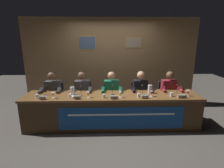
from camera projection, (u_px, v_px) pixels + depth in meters
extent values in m
plane|color=#4C4742|center=(112.00, 125.00, 4.20)|extent=(12.00, 12.00, 0.00)
cube|color=#937047|center=(110.00, 62.00, 5.36)|extent=(5.18, 0.12, 2.60)
cube|color=tan|center=(87.00, 43.00, 5.13)|extent=(0.51, 0.02, 0.39)
cube|color=slate|center=(87.00, 43.00, 5.12)|extent=(0.47, 0.01, 0.35)
cube|color=tan|center=(134.00, 43.00, 5.17)|extent=(0.46, 0.02, 0.30)
cube|color=gray|center=(134.00, 43.00, 5.16)|extent=(0.42, 0.01, 0.26)
cube|color=brown|center=(112.00, 96.00, 4.02)|extent=(3.98, 0.79, 0.05)
cube|color=#402A16|center=(113.00, 118.00, 3.75)|extent=(3.92, 0.04, 0.71)
cube|color=#402A16|center=(28.00, 112.00, 4.06)|extent=(0.08, 0.71, 0.71)
cube|color=#402A16|center=(193.00, 110.00, 4.17)|extent=(0.08, 0.71, 0.71)
cube|color=#19478C|center=(122.00, 118.00, 3.73)|extent=(2.67, 0.01, 0.50)
cube|color=white|center=(122.00, 115.00, 3.71)|extent=(2.27, 0.00, 0.04)
cylinder|color=black|center=(56.00, 116.00, 4.64)|extent=(0.44, 0.44, 0.02)
cylinder|color=black|center=(55.00, 109.00, 4.59)|extent=(0.05, 0.05, 0.39)
cube|color=#232328|center=(55.00, 101.00, 4.53)|extent=(0.44, 0.44, 0.03)
cube|color=#232328|center=(56.00, 90.00, 4.67)|extent=(0.40, 0.05, 0.44)
cylinder|color=black|center=(47.00, 114.00, 4.24)|extent=(0.10, 0.10, 0.45)
cylinder|color=black|center=(55.00, 114.00, 4.25)|extent=(0.10, 0.10, 0.45)
cylinder|color=black|center=(48.00, 101.00, 4.32)|extent=(0.13, 0.34, 0.13)
cylinder|color=black|center=(56.00, 101.00, 4.32)|extent=(0.13, 0.34, 0.13)
cube|color=#38383D|center=(53.00, 90.00, 4.43)|extent=(0.36, 0.20, 0.48)
sphere|color=brown|center=(52.00, 76.00, 4.31)|extent=(0.19, 0.19, 0.19)
sphere|color=black|center=(52.00, 75.00, 4.32)|extent=(0.17, 0.17, 0.17)
cylinder|color=#38383D|center=(43.00, 91.00, 4.32)|extent=(0.09, 0.30, 0.25)
cylinder|color=#38383D|center=(61.00, 90.00, 4.33)|extent=(0.09, 0.30, 0.25)
cylinder|color=#38383D|center=(41.00, 91.00, 4.16)|extent=(0.07, 0.24, 0.07)
cylinder|color=#38383D|center=(59.00, 91.00, 4.17)|extent=(0.07, 0.24, 0.07)
cube|color=white|center=(42.00, 98.00, 3.67)|extent=(0.16, 0.03, 0.08)
cube|color=white|center=(43.00, 97.00, 3.70)|extent=(0.16, 0.03, 0.08)
cube|color=black|center=(42.00, 98.00, 3.66)|extent=(0.11, 0.01, 0.01)
cylinder|color=white|center=(53.00, 98.00, 3.78)|extent=(0.06, 0.06, 0.00)
cylinder|color=white|center=(53.00, 97.00, 3.77)|extent=(0.01, 0.01, 0.05)
cone|color=white|center=(53.00, 94.00, 3.76)|extent=(0.06, 0.06, 0.06)
cylinder|color=yellow|center=(53.00, 94.00, 3.76)|extent=(0.04, 0.04, 0.04)
cylinder|color=silver|center=(37.00, 96.00, 3.76)|extent=(0.06, 0.06, 0.08)
cylinder|color=silver|center=(37.00, 97.00, 3.77)|extent=(0.05, 0.05, 0.05)
cylinder|color=black|center=(45.00, 95.00, 3.92)|extent=(0.06, 0.06, 0.02)
cylinder|color=black|center=(46.00, 90.00, 3.96)|extent=(0.01, 0.13, 0.18)
sphere|color=#2D2D2D|center=(47.00, 86.00, 4.00)|extent=(0.03, 0.03, 0.03)
cylinder|color=black|center=(84.00, 116.00, 4.66)|extent=(0.44, 0.44, 0.02)
cylinder|color=black|center=(83.00, 108.00, 4.61)|extent=(0.05, 0.05, 0.39)
cube|color=#232328|center=(83.00, 101.00, 4.55)|extent=(0.44, 0.44, 0.03)
cube|color=#232328|center=(84.00, 90.00, 4.69)|extent=(0.40, 0.05, 0.44)
cylinder|color=black|center=(78.00, 114.00, 4.26)|extent=(0.10, 0.10, 0.45)
cylinder|color=black|center=(86.00, 114.00, 4.27)|extent=(0.10, 0.10, 0.45)
cylinder|color=black|center=(78.00, 101.00, 4.34)|extent=(0.13, 0.34, 0.13)
cylinder|color=black|center=(86.00, 101.00, 4.35)|extent=(0.13, 0.34, 0.13)
cube|color=#38383D|center=(83.00, 90.00, 4.45)|extent=(0.36, 0.20, 0.48)
sphere|color=brown|center=(82.00, 76.00, 4.33)|extent=(0.19, 0.19, 0.19)
sphere|color=black|center=(82.00, 75.00, 4.34)|extent=(0.17, 0.17, 0.17)
cylinder|color=#38383D|center=(73.00, 90.00, 4.34)|extent=(0.09, 0.30, 0.25)
cylinder|color=#38383D|center=(90.00, 90.00, 4.35)|extent=(0.09, 0.30, 0.25)
cylinder|color=#38383D|center=(72.00, 91.00, 4.18)|extent=(0.07, 0.24, 0.07)
cylinder|color=#38383D|center=(90.00, 91.00, 4.19)|extent=(0.07, 0.24, 0.07)
cube|color=white|center=(77.00, 98.00, 3.69)|extent=(0.16, 0.03, 0.08)
cube|color=white|center=(77.00, 97.00, 3.72)|extent=(0.16, 0.03, 0.08)
cube|color=black|center=(77.00, 98.00, 3.68)|extent=(0.11, 0.01, 0.01)
cylinder|color=white|center=(88.00, 97.00, 3.82)|extent=(0.06, 0.06, 0.00)
cylinder|color=white|center=(88.00, 96.00, 3.81)|extent=(0.01, 0.01, 0.05)
cone|color=white|center=(88.00, 93.00, 3.80)|extent=(0.06, 0.06, 0.06)
cylinder|color=orange|center=(88.00, 94.00, 3.80)|extent=(0.04, 0.04, 0.04)
cylinder|color=silver|center=(70.00, 96.00, 3.79)|extent=(0.06, 0.06, 0.08)
cylinder|color=silver|center=(70.00, 96.00, 3.80)|extent=(0.05, 0.05, 0.05)
cylinder|color=black|center=(80.00, 96.00, 3.88)|extent=(0.06, 0.06, 0.02)
cylinder|color=black|center=(81.00, 91.00, 3.92)|extent=(0.01, 0.13, 0.18)
sphere|color=#2D2D2D|center=(81.00, 86.00, 3.96)|extent=(0.03, 0.03, 0.03)
cylinder|color=black|center=(111.00, 115.00, 4.68)|extent=(0.44, 0.44, 0.02)
cylinder|color=black|center=(111.00, 108.00, 4.63)|extent=(0.05, 0.05, 0.39)
cube|color=#232328|center=(111.00, 100.00, 4.57)|extent=(0.44, 0.44, 0.03)
cube|color=#232328|center=(111.00, 90.00, 4.71)|extent=(0.40, 0.05, 0.44)
cylinder|color=black|center=(108.00, 114.00, 4.29)|extent=(0.10, 0.10, 0.45)
cylinder|color=black|center=(116.00, 113.00, 4.29)|extent=(0.10, 0.10, 0.45)
cylinder|color=black|center=(108.00, 101.00, 4.36)|extent=(0.13, 0.34, 0.13)
cylinder|color=black|center=(116.00, 101.00, 4.37)|extent=(0.13, 0.34, 0.13)
cube|color=#196047|center=(111.00, 90.00, 4.47)|extent=(0.36, 0.20, 0.48)
sphere|color=tan|center=(111.00, 75.00, 4.35)|extent=(0.19, 0.19, 0.19)
sphere|color=#331E0F|center=(111.00, 75.00, 4.37)|extent=(0.17, 0.17, 0.17)
cylinder|color=#196047|center=(103.00, 90.00, 4.36)|extent=(0.09, 0.30, 0.25)
cylinder|color=#196047|center=(120.00, 90.00, 4.37)|extent=(0.09, 0.30, 0.25)
cylinder|color=#196047|center=(103.00, 91.00, 4.20)|extent=(0.07, 0.24, 0.07)
cylinder|color=#196047|center=(120.00, 91.00, 4.21)|extent=(0.07, 0.24, 0.07)
cube|color=white|center=(114.00, 97.00, 3.69)|extent=(0.17, 0.03, 0.08)
cube|color=white|center=(114.00, 97.00, 3.73)|extent=(0.17, 0.03, 0.08)
cube|color=black|center=(114.00, 98.00, 3.69)|extent=(0.12, 0.01, 0.01)
cylinder|color=white|center=(120.00, 97.00, 3.83)|extent=(0.06, 0.06, 0.00)
cylinder|color=white|center=(120.00, 96.00, 3.82)|extent=(0.01, 0.01, 0.05)
cone|color=white|center=(120.00, 93.00, 3.81)|extent=(0.06, 0.06, 0.06)
cylinder|color=yellow|center=(120.00, 94.00, 3.81)|extent=(0.04, 0.04, 0.04)
cylinder|color=silver|center=(104.00, 96.00, 3.78)|extent=(0.06, 0.06, 0.08)
cylinder|color=silver|center=(104.00, 97.00, 3.79)|extent=(0.05, 0.05, 0.05)
cylinder|color=black|center=(113.00, 95.00, 3.96)|extent=(0.06, 0.06, 0.02)
cylinder|color=black|center=(113.00, 90.00, 3.99)|extent=(0.01, 0.13, 0.18)
sphere|color=#2D2D2D|center=(113.00, 85.00, 4.03)|extent=(0.03, 0.03, 0.03)
cylinder|color=black|center=(139.00, 115.00, 4.70)|extent=(0.44, 0.44, 0.02)
cylinder|color=black|center=(139.00, 108.00, 4.65)|extent=(0.05, 0.05, 0.39)
cube|color=#232328|center=(139.00, 100.00, 4.60)|extent=(0.44, 0.44, 0.03)
cube|color=#232328|center=(138.00, 89.00, 4.73)|extent=(0.40, 0.05, 0.44)
cylinder|color=black|center=(138.00, 113.00, 4.31)|extent=(0.10, 0.10, 0.45)
cylinder|color=black|center=(146.00, 113.00, 4.31)|extent=(0.10, 0.10, 0.45)
cylinder|color=black|center=(137.00, 101.00, 4.38)|extent=(0.13, 0.34, 0.13)
cylinder|color=black|center=(145.00, 100.00, 4.39)|extent=(0.13, 0.34, 0.13)
cube|color=black|center=(140.00, 89.00, 4.49)|extent=(0.36, 0.20, 0.48)
sphere|color=tan|center=(141.00, 75.00, 4.38)|extent=(0.19, 0.19, 0.19)
sphere|color=gray|center=(141.00, 74.00, 4.39)|extent=(0.17, 0.17, 0.17)
cylinder|color=black|center=(133.00, 90.00, 4.38)|extent=(0.09, 0.30, 0.25)
cylinder|color=black|center=(149.00, 90.00, 4.39)|extent=(0.09, 0.30, 0.25)
cylinder|color=black|center=(134.00, 91.00, 4.22)|extent=(0.07, 0.24, 0.07)
cylinder|color=black|center=(151.00, 90.00, 4.23)|extent=(0.07, 0.24, 0.07)
cube|color=white|center=(145.00, 97.00, 3.73)|extent=(0.16, 0.03, 0.08)
cube|color=white|center=(145.00, 96.00, 3.77)|extent=(0.16, 0.03, 0.08)
cube|color=black|center=(145.00, 97.00, 3.73)|extent=(0.11, 0.01, 0.01)
cylinder|color=white|center=(151.00, 96.00, 3.89)|extent=(0.06, 0.06, 0.00)
cylinder|color=white|center=(151.00, 95.00, 3.88)|extent=(0.01, 0.01, 0.05)
cone|color=white|center=(151.00, 92.00, 3.87)|extent=(0.06, 0.06, 0.06)
cylinder|color=#B21E2D|center=(151.00, 93.00, 3.87)|extent=(0.04, 0.04, 0.04)
cylinder|color=silver|center=(138.00, 95.00, 3.83)|extent=(0.06, 0.06, 0.08)
cylinder|color=silver|center=(138.00, 96.00, 3.83)|extent=(0.05, 0.05, 0.05)
cylinder|color=black|center=(143.00, 95.00, 3.94)|extent=(0.06, 0.06, 0.02)
cylinder|color=black|center=(143.00, 90.00, 3.98)|extent=(0.01, 0.13, 0.18)
sphere|color=#2D2D2D|center=(142.00, 85.00, 4.02)|extent=(0.03, 0.03, 0.03)
cylinder|color=black|center=(166.00, 115.00, 4.72)|extent=(0.44, 0.44, 0.02)
cylinder|color=black|center=(167.00, 107.00, 4.67)|extent=(0.05, 0.05, 0.39)
cube|color=#232328|center=(167.00, 100.00, 4.62)|extent=(0.44, 0.44, 0.03)
cube|color=#232328|center=(165.00, 89.00, 4.75)|extent=(0.40, 0.05, 0.44)
cylinder|color=black|center=(167.00, 113.00, 4.33)|extent=(0.10, 0.10, 0.45)
cylinder|color=black|center=(175.00, 113.00, 4.33)|extent=(0.10, 0.10, 0.45)
cylinder|color=black|center=(166.00, 100.00, 4.40)|extent=(0.13, 0.34, 0.13)
cylinder|color=black|center=(174.00, 100.00, 4.41)|extent=(0.13, 0.34, 0.13)
cube|color=maroon|center=(169.00, 89.00, 4.51)|extent=(0.36, 0.20, 0.48)
sphere|color=brown|center=(170.00, 75.00, 4.40)|extent=(0.19, 0.19, 0.19)
sphere|color=#331E0F|center=(170.00, 74.00, 4.41)|extent=(0.17, 0.17, 0.17)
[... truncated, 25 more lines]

